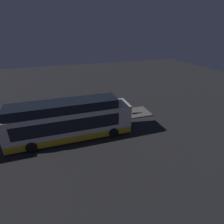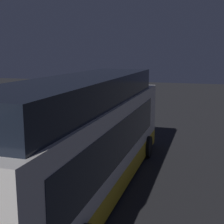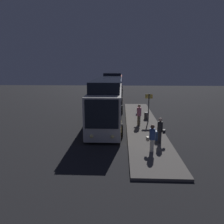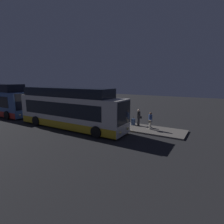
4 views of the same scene
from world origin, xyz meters
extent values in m
plane|color=#232326|center=(0.00, 0.00, 0.00)|extent=(80.00, 80.00, 0.00)
cube|color=#605B56|center=(0.00, 3.04, 0.07)|extent=(20.00, 2.88, 0.13)
cube|color=silver|center=(-0.55, -0.12, 1.67)|extent=(12.09, 2.49, 3.00)
cube|color=gold|center=(-0.55, -0.12, 0.52)|extent=(12.03, 2.51, 0.70)
cube|color=black|center=(-0.85, -0.12, 2.03)|extent=(9.91, 2.52, 1.32)
cube|color=black|center=(5.51, -0.12, 2.11)|extent=(0.06, 2.19, 1.92)
sphere|color=#F9E58C|center=(5.53, 0.57, 0.62)|extent=(0.24, 0.24, 0.24)
sphere|color=#F9E58C|center=(5.53, -0.80, 0.62)|extent=(0.24, 0.24, 0.24)
cylinder|color=black|center=(3.56, 1.13, 0.50)|extent=(1.00, 0.30, 1.00)
cylinder|color=black|center=(3.56, -1.37, 0.50)|extent=(1.00, 0.30, 1.00)
cube|color=black|center=(-1.03, -0.12, 3.60)|extent=(10.27, 2.29, 0.86)
cylinder|color=silver|center=(6.74, 2.98, 0.51)|extent=(0.27, 0.27, 0.76)
cylinder|color=#334C8C|center=(6.74, 2.98, 1.22)|extent=(0.39, 0.39, 0.66)
sphere|color=brown|center=(6.74, 2.98, 1.67)|extent=(0.25, 0.25, 0.25)
cube|color=beige|center=(6.78, 2.72, 0.94)|extent=(0.30, 0.18, 0.24)
cylinder|color=#2D2D33|center=(5.26, 3.69, 0.53)|extent=(0.32, 0.32, 0.78)
cylinder|color=#262628|center=(5.26, 3.69, 1.26)|extent=(0.45, 0.45, 0.68)
sphere|color=beige|center=(5.26, 3.69, 1.73)|extent=(0.26, 0.26, 0.26)
cube|color=black|center=(5.36, 3.94, 0.97)|extent=(0.31, 0.24, 0.24)
cylinder|color=#6B604C|center=(0.74, 2.67, 0.55)|extent=(0.36, 0.36, 0.82)
cylinder|color=#CC6B8C|center=(0.74, 2.67, 1.31)|extent=(0.51, 0.51, 0.71)
sphere|color=tan|center=(0.74, 2.67, 1.81)|extent=(0.27, 0.27, 0.27)
cube|color=#334C7F|center=(0.47, 2.56, 1.01)|extent=(0.23, 0.31, 0.24)
cube|color=#334C7F|center=(4.71, 3.62, 0.46)|extent=(0.34, 0.27, 0.66)
cylinder|color=black|center=(4.71, 3.62, 0.91)|extent=(0.02, 0.02, 0.24)
camera|label=1|loc=(-1.43, -15.84, 10.24)|focal=28.00mm
camera|label=2|loc=(-10.13, -3.88, 4.79)|focal=50.00mm
camera|label=3|loc=(19.15, 1.16, 5.15)|focal=35.00mm
camera|label=4|loc=(11.88, -12.74, 4.80)|focal=28.00mm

